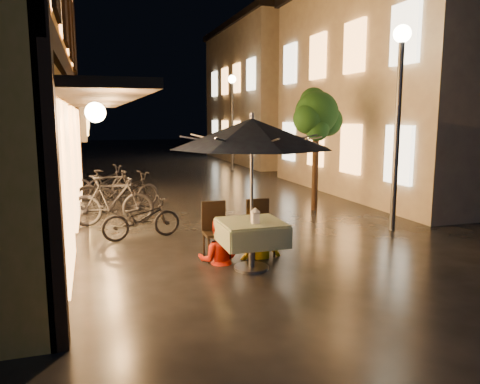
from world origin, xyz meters
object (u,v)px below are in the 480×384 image
object	(u,v)px
table_lantern	(255,215)
person_orange	(219,219)
patio_umbrella	(252,133)
person_yellow	(260,215)
streetlamp_near	(399,91)
cafe_table	(251,233)
bicycle_0	(141,218)

from	to	relation	value
table_lantern	person_orange	bearing A→B (deg)	120.27
patio_umbrella	person_yellow	bearing A→B (deg)	58.31
streetlamp_near	person_orange	world-z (taller)	streetlamp_near
cafe_table	table_lantern	size ratio (longest dim) A/B	3.96
patio_umbrella	streetlamp_near	bearing A→B (deg)	22.56
bicycle_0	cafe_table	bearing A→B (deg)	-159.38
patio_umbrella	bicycle_0	distance (m)	3.34
bicycle_0	person_yellow	bearing A→B (deg)	-146.23
table_lantern	bicycle_0	world-z (taller)	table_lantern
person_yellow	bicycle_0	bearing A→B (deg)	-47.57
cafe_table	person_yellow	bearing A→B (deg)	58.31
table_lantern	bicycle_0	distance (m)	3.04
patio_umbrella	person_orange	world-z (taller)	patio_umbrella
person_orange	person_yellow	distance (m)	0.75
streetlamp_near	table_lantern	bearing A→B (deg)	-155.19
person_yellow	patio_umbrella	bearing A→B (deg)	56.49
streetlamp_near	table_lantern	size ratio (longest dim) A/B	16.92
cafe_table	table_lantern	world-z (taller)	table_lantern
table_lantern	cafe_table	bearing A→B (deg)	90.00
patio_umbrella	person_yellow	distance (m)	1.57
streetlamp_near	table_lantern	distance (m)	4.56
cafe_table	patio_umbrella	distance (m)	1.56
streetlamp_near	person_yellow	distance (m)	4.13
person_orange	bicycle_0	bearing A→B (deg)	-43.00
cafe_table	person_yellow	distance (m)	0.68
cafe_table	person_orange	distance (m)	0.66
cafe_table	patio_umbrella	bearing A→B (deg)	-26.57
cafe_table	patio_umbrella	xyz separation A→B (m)	(0.00, -0.00, 1.56)
streetlamp_near	bicycle_0	size ratio (longest dim) A/B	2.71
patio_umbrella	cafe_table	bearing A→B (deg)	153.43
table_lantern	person_orange	xyz separation A→B (m)	(-0.40, 0.69, -0.19)
table_lantern	person_yellow	size ratio (longest dim) A/B	0.17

